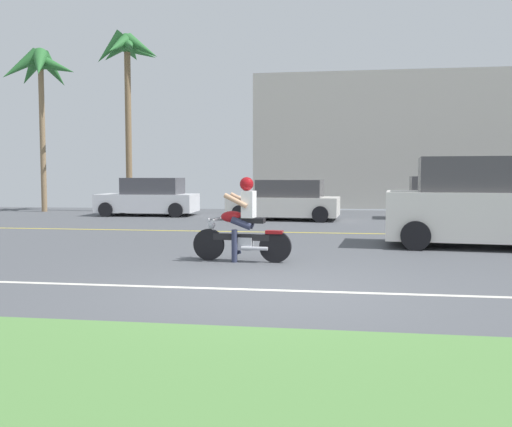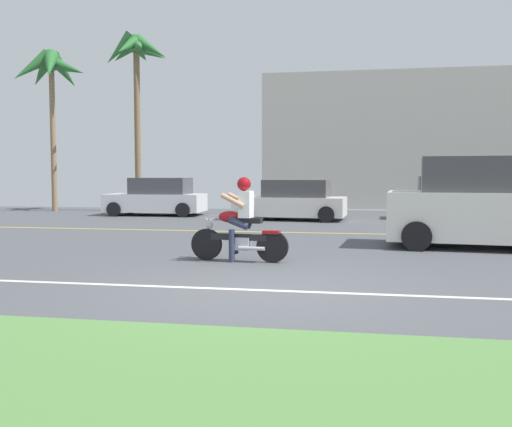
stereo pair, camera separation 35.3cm
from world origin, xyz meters
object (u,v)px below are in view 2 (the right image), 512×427
Objects in this scene: parked_car_1 at (292,201)px; parked_car_2 at (459,199)px; suv_nearby at (495,204)px; palm_tree_0 at (51,74)px; palm_tree_1 at (136,58)px; motorcyclist at (240,226)px; parked_car_0 at (157,198)px.

parked_car_2 reaches higher than parked_car_1.
parked_car_1 is (-5.29, 6.92, -0.30)m from suv_nearby.
palm_tree_0 is 3.82m from palm_tree_1.
parked_car_1 is at bearing 127.41° from suv_nearby.
motorcyclist reaches higher than parked_car_1.
parked_car_0 is 0.89× the size of parked_car_2.
motorcyclist is at bearing -62.81° from parked_car_0.
parked_car_1 is at bearing -25.40° from palm_tree_1.
parked_car_1 is 0.51× the size of palm_tree_1.
suv_nearby is at bearing 28.68° from motorcyclist.
parked_car_2 is at bearing -0.64° from parked_car_0.
palm_tree_1 is at bearing 9.09° from palm_tree_0.
palm_tree_1 reaches higher than palm_tree_0.
parked_car_1 is 6.05m from parked_car_2.
palm_tree_1 is at bearing 170.26° from parked_car_2.
suv_nearby is at bearing -94.56° from parked_car_2.
parked_car_1 is (5.58, -1.31, -0.02)m from parked_car_0.
motorcyclist is 0.49× the size of parked_car_0.
parked_car_0 is at bearing 166.83° from parked_car_1.
parked_car_0 is 0.96× the size of parked_car_1.
parked_car_0 is 6.56m from palm_tree_1.
palm_tree_0 is at bearing 164.01° from parked_car_0.
palm_tree_1 is (-7.34, 13.20, 6.01)m from motorcyclist.
motorcyclist is at bearing -151.32° from suv_nearby.
palm_tree_0 reaches higher than parked_car_1.
parked_car_1 is at bearing 90.59° from motorcyclist.
parked_car_0 is at bearing -15.99° from palm_tree_0.
motorcyclist reaches higher than parked_car_2.
parked_car_2 is (11.52, -0.13, 0.03)m from parked_car_0.
palm_tree_0 reaches higher than suv_nearby.
parked_car_2 is (5.94, 1.18, 0.05)m from parked_car_1.
palm_tree_1 is (-1.66, 2.13, 5.98)m from parked_car_0.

